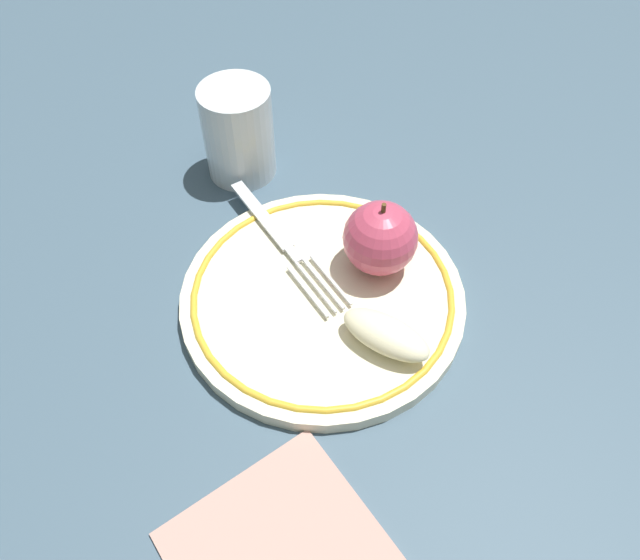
{
  "coord_description": "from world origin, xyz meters",
  "views": [
    {
      "loc": [
        -0.27,
        -0.16,
        0.44
      ],
      "look_at": [
        -0.0,
        0.01,
        0.04
      ],
      "focal_mm": 35.0,
      "sensor_mm": 36.0,
      "label": 1
    }
  ],
  "objects_px": {
    "apple_red_whole": "(380,238)",
    "fork": "(281,238)",
    "plate": "(320,300)",
    "drinking_glass": "(238,132)",
    "napkin_folded": "(283,558)",
    "apple_slice_front": "(386,335)"
  },
  "relations": [
    {
      "from": "apple_red_whole",
      "to": "fork",
      "type": "relative_size",
      "value": 0.42
    },
    {
      "from": "plate",
      "to": "apple_slice_front",
      "type": "height_order",
      "value": "apple_slice_front"
    },
    {
      "from": "napkin_folded",
      "to": "plate",
      "type": "bearing_deg",
      "value": 25.88
    },
    {
      "from": "apple_red_whole",
      "to": "drinking_glass",
      "type": "relative_size",
      "value": 0.75
    },
    {
      "from": "apple_red_whole",
      "to": "drinking_glass",
      "type": "distance_m",
      "value": 0.19
    },
    {
      "from": "plate",
      "to": "napkin_folded",
      "type": "distance_m",
      "value": 0.21
    },
    {
      "from": "plate",
      "to": "apple_slice_front",
      "type": "relative_size",
      "value": 3.25
    },
    {
      "from": "fork",
      "to": "apple_slice_front",
      "type": "bearing_deg",
      "value": 5.4
    },
    {
      "from": "apple_slice_front",
      "to": "napkin_folded",
      "type": "bearing_deg",
      "value": -82.99
    },
    {
      "from": "plate",
      "to": "napkin_folded",
      "type": "relative_size",
      "value": 1.86
    },
    {
      "from": "apple_slice_front",
      "to": "fork",
      "type": "xyz_separation_m",
      "value": [
        0.05,
        0.13,
        -0.01
      ]
    },
    {
      "from": "plate",
      "to": "apple_red_whole",
      "type": "bearing_deg",
      "value": -22.62
    },
    {
      "from": "plate",
      "to": "apple_slice_front",
      "type": "xyz_separation_m",
      "value": [
        -0.01,
        -0.07,
        0.02
      ]
    },
    {
      "from": "fork",
      "to": "napkin_folded",
      "type": "xyz_separation_m",
      "value": [
        -0.22,
        -0.16,
        -0.02
      ]
    },
    {
      "from": "apple_slice_front",
      "to": "fork",
      "type": "bearing_deg",
      "value": 160.86
    },
    {
      "from": "fork",
      "to": "drinking_glass",
      "type": "xyz_separation_m",
      "value": [
        0.07,
        0.1,
        0.03
      ]
    },
    {
      "from": "fork",
      "to": "drinking_glass",
      "type": "relative_size",
      "value": 1.8
    },
    {
      "from": "apple_red_whole",
      "to": "fork",
      "type": "xyz_separation_m",
      "value": [
        -0.02,
        0.09,
        -0.03
      ]
    },
    {
      "from": "apple_red_whole",
      "to": "apple_slice_front",
      "type": "xyz_separation_m",
      "value": [
        -0.07,
        -0.05,
        -0.02
      ]
    },
    {
      "from": "plate",
      "to": "drinking_glass",
      "type": "relative_size",
      "value": 2.54
    },
    {
      "from": "plate",
      "to": "fork",
      "type": "xyz_separation_m",
      "value": [
        0.03,
        0.06,
        0.01
      ]
    },
    {
      "from": "plate",
      "to": "drinking_glass",
      "type": "distance_m",
      "value": 0.2
    }
  ]
}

